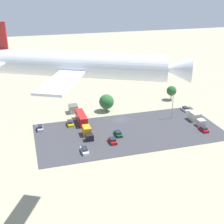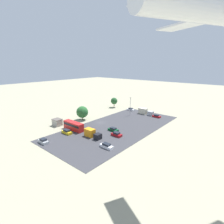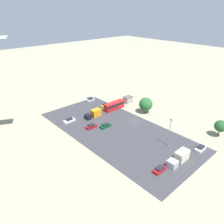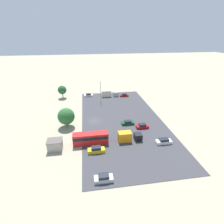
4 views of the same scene
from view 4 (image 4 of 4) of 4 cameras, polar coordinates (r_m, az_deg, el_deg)
The scene contains 16 objects.
ground_plane at distance 64.15m, azimuth -5.74°, elevation -2.93°, with size 400.00×400.00×0.00m, color gray.
parking_lot_surface at distance 65.25m, azimuth 3.04°, elevation -2.29°, with size 61.37×28.87×0.08m.
shed_building at distance 51.31m, azimuth -18.12°, elevation -10.11°, with size 3.32×4.07×2.93m.
bus at distance 51.24m, azimuth -7.00°, elevation -8.41°, with size 2.64×10.11×3.32m.
parked_car_0 at distance 48.37m, azimuth -5.17°, elevation -12.19°, with size 1.82×4.58×1.66m.
parked_car_1 at distance 61.44m, azimuth 5.17°, elevation -3.54°, with size 1.83×4.34×1.42m.
parked_car_2 at distance 87.78m, azimuth 3.99°, elevation 5.49°, with size 1.76×4.16×1.41m.
parked_car_3 at distance 59.91m, azimuth 9.84°, elevation -4.57°, with size 1.92×4.12×1.55m.
parked_car_4 at distance 88.40m, azimuth -7.67°, elevation 5.46°, with size 1.91×4.27×1.42m.
parked_car_5 at distance 53.66m, azimuth 16.53°, elevation -9.16°, with size 1.77×4.64×1.54m.
parked_car_6 at distance 40.72m, azimuth -2.74°, elevation -20.78°, with size 1.89×4.15×1.65m.
parked_truck_0 at distance 87.52m, azimuth -0.97°, elevation 6.06°, with size 2.57×8.21×3.09m.
parked_truck_1 at distance 52.57m, azimuth 5.39°, elevation -7.98°, with size 2.39×7.12×2.89m.
tree_near_shed at distance 60.52m, azimuth -14.74°, elevation -1.38°, with size 5.63×5.63×6.68m.
tree_apron_mid at distance 88.18m, azimuth -15.98°, elevation 6.92°, with size 4.09×4.09×6.03m.
light_pole_lot_centre at distance 79.18m, azimuth -3.77°, elevation 6.80°, with size 0.90×0.28×9.47m.
Camera 4 is at (56.69, -2.25, 29.95)m, focal length 28.00 mm.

